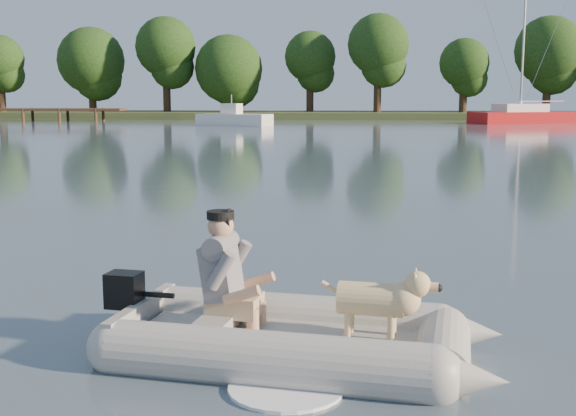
# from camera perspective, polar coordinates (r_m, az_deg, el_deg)

# --- Properties ---
(water) EXTENTS (160.00, 160.00, 0.00)m
(water) POSITION_cam_1_polar(r_m,az_deg,el_deg) (5.86, -4.11, -10.88)
(water) COLOR slate
(water) RESTS_ON ground
(shore_bank) EXTENTS (160.00, 12.00, 0.70)m
(shore_bank) POSITION_cam_1_polar(r_m,az_deg,el_deg) (67.48, 3.81, 7.31)
(shore_bank) COLOR #47512D
(shore_bank) RESTS_ON water
(dock) EXTENTS (18.00, 2.00, 1.04)m
(dock) POSITION_cam_1_polar(r_m,az_deg,el_deg) (63.43, -20.70, 6.92)
(dock) COLOR #4C331E
(dock) RESTS_ON water
(treeline) EXTENTS (84.66, 7.35, 9.27)m
(treeline) POSITION_cam_1_polar(r_m,az_deg,el_deg) (66.78, 8.88, 11.54)
(treeline) COLOR #332316
(treeline) RESTS_ON shore_bank
(dinghy) EXTENTS (4.46, 3.44, 1.20)m
(dinghy) POSITION_cam_1_polar(r_m,az_deg,el_deg) (5.46, 0.72, -6.84)
(dinghy) COLOR #9C9D98
(dinghy) RESTS_ON water
(man) EXTENTS (0.69, 0.62, 0.92)m
(man) POSITION_cam_1_polar(r_m,az_deg,el_deg) (5.62, -5.13, -4.69)
(man) COLOR slate
(man) RESTS_ON dinghy
(dog) EXTENTS (0.83, 0.40, 0.53)m
(dog) POSITION_cam_1_polar(r_m,az_deg,el_deg) (5.43, 6.57, -7.61)
(dog) COLOR tan
(dog) RESTS_ON dinghy
(outboard_motor) EXTENTS (0.39, 0.30, 0.67)m
(outboard_motor) POSITION_cam_1_polar(r_m,az_deg,el_deg) (5.99, -12.75, -7.95)
(outboard_motor) COLOR black
(outboard_motor) RESTS_ON dinghy
(motorboat) EXTENTS (5.61, 3.61, 2.22)m
(motorboat) POSITION_cam_1_polar(r_m,az_deg,el_deg) (49.83, -4.27, 7.66)
(motorboat) COLOR white
(motorboat) RESTS_ON water
(sailboat) EXTENTS (8.91, 5.96, 11.85)m
(sailboat) POSITION_cam_1_polar(r_m,az_deg,el_deg) (56.99, 18.21, 6.89)
(sailboat) COLOR #AC1315
(sailboat) RESTS_ON water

